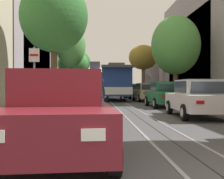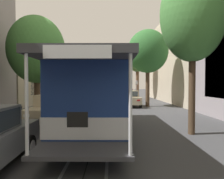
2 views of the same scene
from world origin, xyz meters
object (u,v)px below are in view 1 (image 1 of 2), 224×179
at_px(motorcycle_with_rider, 94,100).
at_px(street_tree_kerb_left_fourth, 73,64).
at_px(street_tree_kerb_left_far, 80,62).
at_px(street_tree_kerb_left_mid, 71,46).
at_px(parked_car_beige_mid_left, 85,95).
at_px(parked_car_white_second_right, 197,98).
at_px(street_tree_kerb_right_second, 176,45).
at_px(street_sign_post, 34,76).
at_px(parked_car_grey_fifth_right, 136,91).
at_px(parked_car_maroon_near_left, 59,113).
at_px(street_tree_kerb_left_second, 54,17).
at_px(parked_car_orange_far_right, 123,90).
at_px(parked_car_beige_fourth_right, 146,92).
at_px(parked_car_green_mid_right, 165,94).
at_px(parked_car_maroon_second_left, 75,100).
at_px(parked_car_black_sixth_right, 129,90).
at_px(street_tree_kerb_right_mid, 143,58).
at_px(cable_car_trolley, 115,83).

bearing_deg(motorcycle_with_rider, street_tree_kerb_left_fourth, 95.28).
bearing_deg(street_tree_kerb_left_far, street_tree_kerb_left_mid, -89.72).
xyz_separation_m(parked_car_beige_mid_left, parked_car_white_second_right, (4.88, -4.75, 0.00)).
xyz_separation_m(parked_car_white_second_right, street_tree_kerb_right_second, (2.00, 10.32, 3.71)).
bearing_deg(street_tree_kerb_left_mid, street_sign_post, -89.62).
distance_m(street_tree_kerb_left_fourth, street_sign_post, 25.62).
bearing_deg(parked_car_grey_fifth_right, parked_car_white_second_right, -90.47).
bearing_deg(street_sign_post, parked_car_maroon_near_left, -73.28).
xyz_separation_m(parked_car_maroon_near_left, street_tree_kerb_left_fourth, (-2.06, 30.44, 3.31)).
bearing_deg(parked_car_white_second_right, street_tree_kerb_left_second, 143.54).
relative_size(parked_car_beige_mid_left, parked_car_grey_fifth_right, 1.00).
xyz_separation_m(parked_car_orange_far_right, street_tree_kerb_right_second, (2.02, -21.90, 3.71)).
bearing_deg(street_tree_kerb_left_second, street_sign_post, -88.16).
bearing_deg(street_tree_kerb_right_second, street_tree_kerb_left_far, 111.34).
bearing_deg(parked_car_beige_fourth_right, street_tree_kerb_left_fourth, 122.90).
relative_size(parked_car_green_mid_right, street_tree_kerb_right_second, 0.64).
bearing_deg(parked_car_green_mid_right, parked_car_beige_fourth_right, 89.35).
height_order(parked_car_maroon_second_left, street_tree_kerb_left_mid, street_tree_kerb_left_mid).
distance_m(street_tree_kerb_left_far, street_tree_kerb_right_second, 23.78).
bearing_deg(parked_car_green_mid_right, street_tree_kerb_left_mid, 125.04).
bearing_deg(parked_car_green_mid_right, motorcycle_with_rider, -111.38).
bearing_deg(parked_car_beige_fourth_right, parked_car_grey_fifth_right, 89.99).
height_order(parked_car_black_sixth_right, street_tree_kerb_left_far, street_tree_kerb_left_far).
bearing_deg(street_tree_kerb_right_mid, parked_car_grey_fifth_right, -106.49).
relative_size(parked_car_beige_mid_left, parked_car_beige_fourth_right, 1.00).
bearing_deg(cable_car_trolley, parked_car_maroon_near_left, -96.75).
distance_m(parked_car_orange_far_right, street_tree_kerb_right_second, 22.30).
bearing_deg(parked_car_grey_fifth_right, parked_car_maroon_second_left, -104.26).
distance_m(parked_car_beige_mid_left, parked_car_beige_fourth_right, 9.60).
relative_size(parked_car_beige_mid_left, street_tree_kerb_left_far, 0.65).
bearing_deg(parked_car_maroon_second_left, street_tree_kerb_right_mid, 75.22).
xyz_separation_m(parked_car_maroon_near_left, street_tree_kerb_right_second, (6.97, 16.74, 3.71)).
height_order(parked_car_beige_fourth_right, street_tree_kerb_left_fourth, street_tree_kerb_left_fourth).
bearing_deg(parked_car_orange_far_right, parked_car_beige_mid_left, -100.03).
height_order(parked_car_white_second_right, street_tree_kerb_left_fourth, street_tree_kerb_left_fourth).
bearing_deg(parked_car_grey_fifth_right, street_tree_kerb_left_mid, -149.92).
bearing_deg(street_tree_kerb_left_far, parked_car_grey_fifth_right, -62.64).
height_order(street_tree_kerb_right_second, street_tree_kerb_right_mid, street_tree_kerb_right_second).
distance_m(parked_car_beige_fourth_right, street_tree_kerb_right_mid, 13.38).
relative_size(street_tree_kerb_left_second, cable_car_trolley, 0.81).
xyz_separation_m(parked_car_grey_fifth_right, street_tree_kerb_left_mid, (-6.73, -3.90, 4.30)).
distance_m(parked_car_orange_far_right, street_tree_kerb_left_fourth, 11.28).
bearing_deg(parked_car_maroon_second_left, street_tree_kerb_right_second, 58.39).
height_order(parked_car_maroon_second_left, parked_car_orange_far_right, same).
distance_m(parked_car_beige_fourth_right, street_tree_kerb_left_second, 11.44).
height_order(street_tree_kerb_left_second, street_tree_kerb_right_mid, street_tree_kerb_left_second).
bearing_deg(parked_car_grey_fifth_right, parked_car_orange_far_right, 90.77).
distance_m(street_tree_kerb_left_second, street_tree_kerb_left_mid, 10.49).
bearing_deg(cable_car_trolley, parked_car_maroon_second_left, -99.18).
height_order(cable_car_trolley, motorcycle_with_rider, cable_car_trolley).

